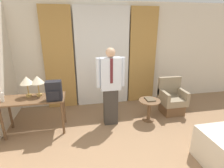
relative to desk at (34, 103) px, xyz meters
The scene contains 13 objects.
wall_back 2.13m from the desk, 38.10° to the left, with size 10.00×0.06×2.70m.
curtain_sheer_center 2.03m from the desk, 35.06° to the left, with size 1.40×0.06×2.58m.
curtain_drape_left 1.37m from the desk, 67.34° to the left, with size 0.74×0.06×2.58m.
curtain_drape_right 2.98m from the desk, 22.34° to the left, with size 0.74×0.06×2.58m.
desk is the anchor object (origin of this frame).
table_lamp_left 0.47m from the desk, 129.47° to the left, with size 0.27×0.27×0.42m.
table_lamp_right 0.47m from the desk, 50.53° to the left, with size 0.27×0.27×0.42m.
bottle_near_edge 0.57m from the desk, behind, with size 0.06×0.06×0.23m.
backpack 0.56m from the desk, 19.87° to the right, with size 0.29×0.21×0.38m.
person 1.60m from the desk, ahead, with size 0.61×0.21×1.70m.
armchair 3.19m from the desk, ahead, with size 0.58×0.54×0.89m.
side_table 2.48m from the desk, ahead, with size 0.49×0.49×0.51m.
book 2.48m from the desk, ahead, with size 0.19×0.25×0.03m.
Camera 1 is at (-0.65, -1.89, 2.14)m, focal length 28.00 mm.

